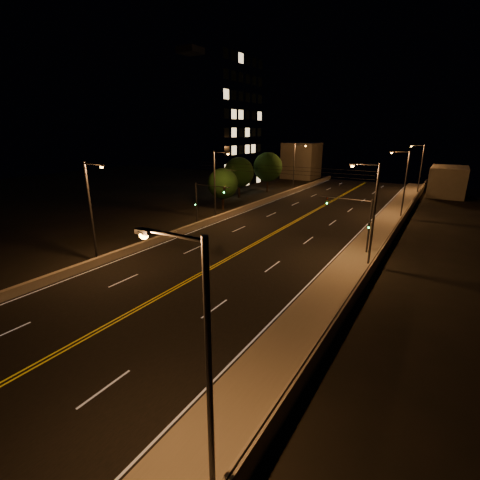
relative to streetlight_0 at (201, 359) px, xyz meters
The scene contains 24 objects.
ground 12.66m from the streetlight_0, behind, with size 160.00×160.00×0.00m, color black.
road 23.63m from the streetlight_0, 119.99° to the left, with size 18.00×120.00×0.02m, color black.
sidewalk 20.61m from the streetlight_0, 92.07° to the left, with size 3.60×120.00×0.30m, color gray.
curb 20.78m from the streetlight_0, 97.39° to the left, with size 0.14×120.00×0.15m, color gray.
parapet_wall 20.47m from the streetlight_0, 87.33° to the left, with size 0.30×120.00×1.00m, color gray.
jersey_barrier 29.13m from the streetlight_0, 135.97° to the left, with size 0.45×120.00×0.75m, color gray.
distant_building_right 68.69m from the streetlight_0, 85.84° to the left, with size 6.00×10.00×5.29m, color #6D685C.
distant_building_left 82.38m from the streetlight_0, 109.52° to the left, with size 8.00×8.00×8.70m, color #6D685C.
parapet_rail 20.36m from the streetlight_0, 87.33° to the left, with size 0.06×0.06×120.00m, color black.
lane_markings 23.57m from the streetlight_0, 120.08° to the left, with size 17.32×116.00×0.00m.
streetlight_0 is the anchor object (origin of this frame).
streetlight_1 23.91m from the streetlight_0, 90.00° to the left, with size 2.55×0.28×9.09m.
streetlight_2 44.86m from the streetlight_0, 90.00° to the left, with size 2.55×0.28×9.09m.
streetlight_3 67.95m from the streetlight_0, 90.00° to the left, with size 2.55×0.28×9.09m.
streetlight_4 24.72m from the streetlight_0, 150.15° to the left, with size 2.55×0.28×9.09m.
streetlight_5 38.13m from the streetlight_0, 124.21° to the left, with size 2.55×0.28×9.09m.
streetlight_6 62.71m from the streetlight_0, 109.99° to the left, with size 2.55×0.28×9.09m.
traffic_signal_right 27.04m from the streetlight_0, 93.37° to the left, with size 5.11×0.31×5.51m.
traffic_signal_left 33.75m from the streetlight_0, 126.93° to the left, with size 5.11×0.31×5.51m.
overhead_wires 31.70m from the streetlight_0, 111.36° to the left, with size 22.00×0.03×0.83m.
building_tower 66.64m from the streetlight_0, 128.39° to the left, with size 24.00×15.00×26.84m.
tree_0 43.99m from the streetlight_0, 123.07° to the left, with size 4.63×4.63×6.27m.
tree_1 53.68m from the streetlight_0, 120.15° to the left, with size 5.30×5.30×7.18m.
tree_2 60.55m from the streetlight_0, 114.92° to the left, with size 5.63×5.63×7.64m.
Camera 1 is at (16.96, -6.75, 11.66)m, focal length 26.00 mm.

